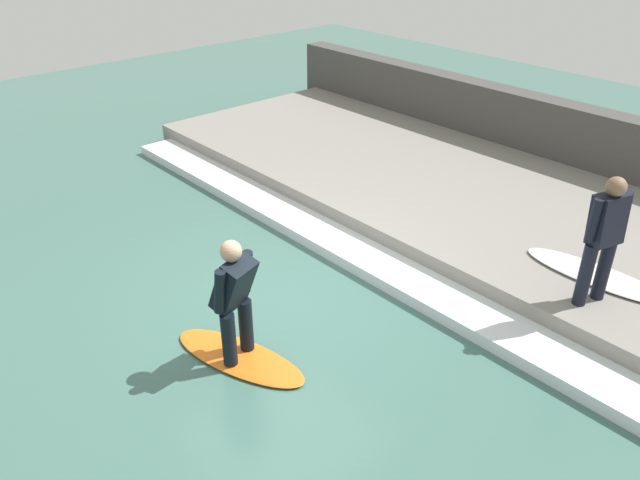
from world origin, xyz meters
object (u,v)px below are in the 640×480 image
Objects in this scene: surfboard_riding at (240,357)px; surfboard_waiting_near at (596,275)px; surfer_riding at (235,295)px; surfer_waiting_near at (604,234)px.

surfboard_waiting_near is at bearing -27.41° from surfboard_riding.
surfer_waiting_near is (3.58, -2.34, 0.40)m from surfer_riding.
surfer_riding is 0.93× the size of surfer_waiting_near.
surfboard_riding is 0.96× the size of surfboard_waiting_near.
surfer_riding is at bearing 180.00° from surfboard_riding.
surfer_riding is 0.78× the size of surfboard_waiting_near.
surfer_waiting_near is at bearing -162.51° from surfboard_waiting_near.
surfer_waiting_near is (3.58, -2.34, 1.28)m from surfboard_riding.
surfboard_riding is at bearing 152.59° from surfboard_waiting_near.
surfboard_waiting_near is at bearing -27.41° from surfer_riding.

